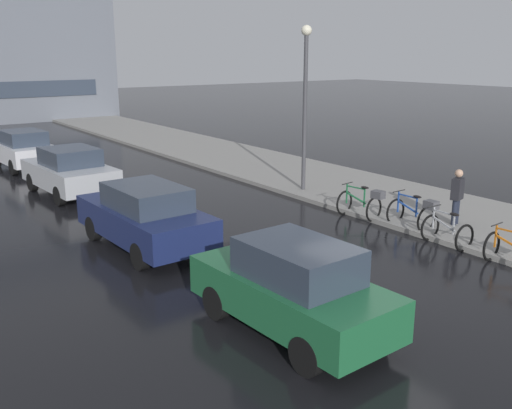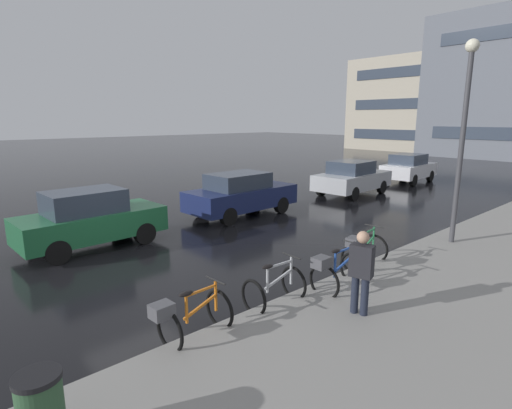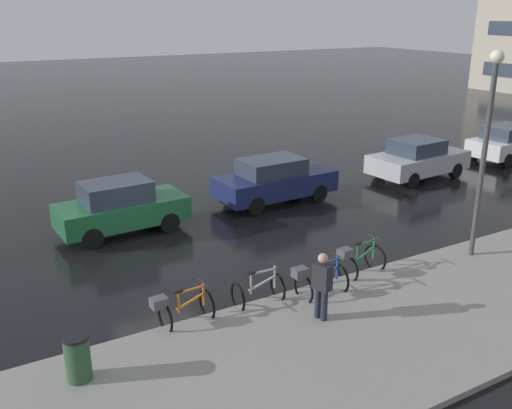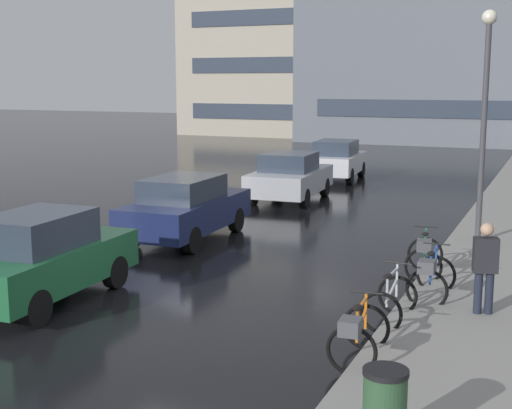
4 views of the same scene
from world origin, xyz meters
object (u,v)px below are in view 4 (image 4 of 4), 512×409
at_px(bicycle_second, 390,301).
at_px(pedestrian, 485,266).
at_px(bicycle_farthest, 424,256).
at_px(bicycle_nearest, 357,334).
at_px(car_silver, 290,177).
at_px(car_navy, 186,208).
at_px(bicycle_third, 431,277).
at_px(car_green, 42,258).
at_px(car_white, 336,160).
at_px(streetlamp, 485,103).

height_order(bicycle_second, pedestrian, pedestrian).
xyz_separation_m(bicycle_second, bicycle_farthest, (0.03, 2.95, 0.12)).
height_order(bicycle_nearest, car_silver, car_silver).
distance_m(bicycle_nearest, car_navy, 8.87).
xyz_separation_m(bicycle_third, car_silver, (-6.41, 9.66, 0.31)).
height_order(bicycle_nearest, bicycle_third, bicycle_third).
distance_m(bicycle_third, bicycle_farthest, 1.63).
bearing_deg(bicycle_second, bicycle_third, 72.71).
height_order(bicycle_farthest, car_green, car_green).
xyz_separation_m(car_silver, pedestrian, (7.39, -10.27, 0.14)).
xyz_separation_m(car_green, car_navy, (-0.15, 5.66, -0.01)).
bearing_deg(car_navy, car_white, 89.17).
relative_size(bicycle_second, bicycle_third, 0.82).
relative_size(car_green, car_white, 1.04).
height_order(car_white, pedestrian, pedestrian).
relative_size(bicycle_farthest, streetlamp, 0.26).
xyz_separation_m(bicycle_farthest, car_green, (-6.14, -4.28, 0.33)).
xyz_separation_m(bicycle_nearest, car_green, (-6.10, 0.62, 0.36)).
bearing_deg(streetlamp, car_green, -131.17).
bearing_deg(car_navy, bicycle_farthest, -12.34).
height_order(car_silver, pedestrian, pedestrian).
height_order(car_silver, car_white, car_silver).
height_order(car_white, streetlamp, streetlamp).
distance_m(bicycle_third, pedestrian, 1.24).
distance_m(bicycle_nearest, streetlamp, 8.95).
height_order(car_navy, streetlamp, streetlamp).
distance_m(car_green, streetlamp, 10.67).
bearing_deg(car_white, bicycle_second, -69.98).
relative_size(bicycle_nearest, pedestrian, 0.81).
distance_m(car_navy, car_white, 12.39).
relative_size(bicycle_second, bicycle_farthest, 0.79).
bearing_deg(streetlamp, bicycle_third, -92.93).
relative_size(car_navy, pedestrian, 2.59).
distance_m(bicycle_third, car_white, 16.68).
xyz_separation_m(bicycle_farthest, car_silver, (-6.00, 8.08, 0.31)).
relative_size(bicycle_farthest, car_silver, 0.34).
height_order(bicycle_nearest, pedestrian, pedestrian).
height_order(bicycle_third, streetlamp, streetlamp).
xyz_separation_m(bicycle_nearest, bicycle_third, (0.44, 3.32, 0.03)).
bearing_deg(bicycle_farthest, car_silver, 126.60).
distance_m(car_navy, car_silver, 6.71).
distance_m(bicycle_nearest, car_white, 19.63).
bearing_deg(bicycle_third, pedestrian, -31.51).
bearing_deg(car_green, streetlamp, 48.83).
bearing_deg(car_white, pedestrian, -64.80).
xyz_separation_m(bicycle_nearest, car_navy, (-6.26, 6.28, 0.35)).
height_order(bicycle_nearest, car_navy, car_navy).
bearing_deg(car_green, car_silver, 89.36).
xyz_separation_m(bicycle_nearest, bicycle_second, (0.02, 1.95, -0.09)).
xyz_separation_m(car_green, car_white, (0.02, 18.05, -0.01)).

